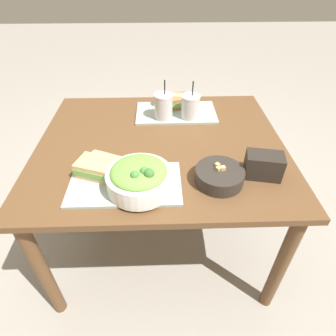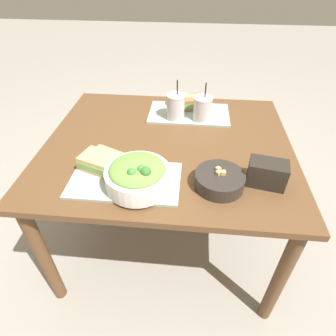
{
  "view_description": "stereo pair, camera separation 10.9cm",
  "coord_description": "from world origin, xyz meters",
  "px_view_note": "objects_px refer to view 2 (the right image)",
  "views": [
    {
      "loc": [
        0.0,
        -1.14,
        1.47
      ],
      "look_at": [
        0.03,
        -0.29,
        0.78
      ],
      "focal_mm": 30.0,
      "sensor_mm": 36.0,
      "label": 1
    },
    {
      "loc": [
        0.11,
        -1.13,
        1.47
      ],
      "look_at": [
        0.03,
        -0.29,
        0.78
      ],
      "focal_mm": 30.0,
      "sensor_mm": 36.0,
      "label": 2
    }
  ],
  "objects_px": {
    "soup_bowl": "(220,180)",
    "chip_bag": "(267,173)",
    "baguette_far": "(185,100)",
    "sandwich_far": "(190,102)",
    "salad_bowl": "(138,175)",
    "drink_cup_dark": "(176,107)",
    "baguette_near": "(115,158)",
    "sandwich_near": "(99,162)",
    "drink_cup_red": "(202,109)"
  },
  "relations": [
    {
      "from": "salad_bowl",
      "to": "sandwich_far",
      "type": "relative_size",
      "value": 1.38
    },
    {
      "from": "salad_bowl",
      "to": "chip_bag",
      "type": "distance_m",
      "value": 0.51
    },
    {
      "from": "drink_cup_dark",
      "to": "sandwich_far",
      "type": "bearing_deg",
      "value": 60.89
    },
    {
      "from": "baguette_near",
      "to": "chip_bag",
      "type": "bearing_deg",
      "value": -69.84
    },
    {
      "from": "sandwich_near",
      "to": "chip_bag",
      "type": "height_order",
      "value": "chip_bag"
    },
    {
      "from": "salad_bowl",
      "to": "sandwich_near",
      "type": "distance_m",
      "value": 0.21
    },
    {
      "from": "soup_bowl",
      "to": "chip_bag",
      "type": "bearing_deg",
      "value": 10.3
    },
    {
      "from": "salad_bowl",
      "to": "baguette_far",
      "type": "bearing_deg",
      "value": 78.42
    },
    {
      "from": "chip_bag",
      "to": "baguette_far",
      "type": "bearing_deg",
      "value": 130.4
    },
    {
      "from": "salad_bowl",
      "to": "drink_cup_dark",
      "type": "height_order",
      "value": "drink_cup_dark"
    },
    {
      "from": "salad_bowl",
      "to": "soup_bowl",
      "type": "height_order",
      "value": "salad_bowl"
    },
    {
      "from": "sandwich_far",
      "to": "drink_cup_red",
      "type": "relative_size",
      "value": 0.89
    },
    {
      "from": "drink_cup_dark",
      "to": "drink_cup_red",
      "type": "height_order",
      "value": "drink_cup_dark"
    },
    {
      "from": "soup_bowl",
      "to": "drink_cup_dark",
      "type": "xyz_separation_m",
      "value": [
        -0.21,
        0.51,
        0.04
      ]
    },
    {
      "from": "soup_bowl",
      "to": "chip_bag",
      "type": "xyz_separation_m",
      "value": [
        0.18,
        0.03,
        0.02
      ]
    },
    {
      "from": "sandwich_far",
      "to": "drink_cup_red",
      "type": "distance_m",
      "value": 0.15
    },
    {
      "from": "sandwich_far",
      "to": "sandwich_near",
      "type": "bearing_deg",
      "value": -138.08
    },
    {
      "from": "sandwich_near",
      "to": "drink_cup_red",
      "type": "height_order",
      "value": "drink_cup_red"
    },
    {
      "from": "soup_bowl",
      "to": "drink_cup_red",
      "type": "distance_m",
      "value": 0.52
    },
    {
      "from": "sandwich_far",
      "to": "drink_cup_dark",
      "type": "bearing_deg",
      "value": -136.13
    },
    {
      "from": "baguette_near",
      "to": "drink_cup_red",
      "type": "height_order",
      "value": "drink_cup_red"
    },
    {
      "from": "baguette_near",
      "to": "chip_bag",
      "type": "relative_size",
      "value": 1.16
    },
    {
      "from": "drink_cup_dark",
      "to": "chip_bag",
      "type": "bearing_deg",
      "value": -50.37
    },
    {
      "from": "baguette_far",
      "to": "drink_cup_dark",
      "type": "relative_size",
      "value": 0.79
    },
    {
      "from": "drink_cup_red",
      "to": "sandwich_near",
      "type": "bearing_deg",
      "value": -132.73
    },
    {
      "from": "drink_cup_red",
      "to": "drink_cup_dark",
      "type": "bearing_deg",
      "value": 180.0
    },
    {
      "from": "salad_bowl",
      "to": "sandwich_near",
      "type": "bearing_deg",
      "value": 153.19
    },
    {
      "from": "baguette_near",
      "to": "drink_cup_red",
      "type": "xyz_separation_m",
      "value": [
        0.37,
        0.44,
        0.02
      ]
    },
    {
      "from": "soup_bowl",
      "to": "drink_cup_red",
      "type": "bearing_deg",
      "value": 97.82
    },
    {
      "from": "chip_bag",
      "to": "drink_cup_dark",
      "type": "bearing_deg",
      "value": 140.83
    },
    {
      "from": "soup_bowl",
      "to": "chip_bag",
      "type": "distance_m",
      "value": 0.19
    },
    {
      "from": "salad_bowl",
      "to": "chip_bag",
      "type": "bearing_deg",
      "value": 8.5
    },
    {
      "from": "soup_bowl",
      "to": "baguette_far",
      "type": "xyz_separation_m",
      "value": [
        -0.17,
        0.67,
        0.02
      ]
    },
    {
      "from": "baguette_near",
      "to": "baguette_far",
      "type": "relative_size",
      "value": 1.1
    },
    {
      "from": "salad_bowl",
      "to": "drink_cup_red",
      "type": "relative_size",
      "value": 1.22
    },
    {
      "from": "salad_bowl",
      "to": "soup_bowl",
      "type": "relative_size",
      "value": 1.28
    },
    {
      "from": "baguette_far",
      "to": "sandwich_far",
      "type": "bearing_deg",
      "value": -121.76
    },
    {
      "from": "chip_bag",
      "to": "drink_cup_red",
      "type": "bearing_deg",
      "value": 129.15
    },
    {
      "from": "salad_bowl",
      "to": "baguette_far",
      "type": "distance_m",
      "value": 0.73
    },
    {
      "from": "baguette_far",
      "to": "chip_bag",
      "type": "height_order",
      "value": "chip_bag"
    },
    {
      "from": "drink_cup_red",
      "to": "chip_bag",
      "type": "xyz_separation_m",
      "value": [
        0.25,
        -0.48,
        -0.02
      ]
    },
    {
      "from": "baguette_near",
      "to": "drink_cup_red",
      "type": "bearing_deg",
      "value": -15.73
    },
    {
      "from": "soup_bowl",
      "to": "drink_cup_red",
      "type": "relative_size",
      "value": 0.95
    },
    {
      "from": "sandwich_far",
      "to": "drink_cup_red",
      "type": "bearing_deg",
      "value": -79.11
    },
    {
      "from": "soup_bowl",
      "to": "sandwich_far",
      "type": "distance_m",
      "value": 0.66
    },
    {
      "from": "drink_cup_dark",
      "to": "drink_cup_red",
      "type": "relative_size",
      "value": 1.04
    },
    {
      "from": "sandwich_near",
      "to": "soup_bowl",
      "type": "bearing_deg",
      "value": 13.43
    },
    {
      "from": "drink_cup_red",
      "to": "baguette_far",
      "type": "bearing_deg",
      "value": 122.88
    },
    {
      "from": "soup_bowl",
      "to": "drink_cup_dark",
      "type": "distance_m",
      "value": 0.56
    },
    {
      "from": "drink_cup_red",
      "to": "soup_bowl",
      "type": "bearing_deg",
      "value": -82.18
    }
  ]
}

